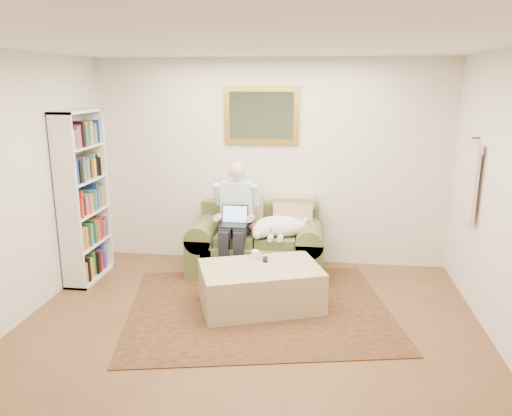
% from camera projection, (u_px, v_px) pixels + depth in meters
% --- Properties ---
extents(room_shell, '(4.51, 5.00, 2.61)m').
position_uv_depth(room_shell, '(244.00, 203.00, 4.28)').
color(room_shell, brown).
rests_on(room_shell, ground).
extents(rug, '(3.05, 2.63, 0.01)m').
position_uv_depth(rug, '(259.00, 308.00, 5.22)').
color(rug, black).
rests_on(rug, room_shell).
extents(sofa, '(1.63, 0.83, 0.98)m').
position_uv_depth(sofa, '(257.00, 250.00, 6.18)').
color(sofa, '#515A2F').
rests_on(sofa, room_shell).
extents(seated_man, '(0.54, 0.77, 1.37)m').
position_uv_depth(seated_man, '(235.00, 221.00, 5.97)').
color(seated_man, '#8CC1D8').
rests_on(seated_man, sofa).
extents(laptop, '(0.32, 0.25, 0.23)m').
position_uv_depth(laptop, '(234.00, 220.00, 5.90)').
color(laptop, black).
rests_on(laptop, seated_man).
extents(sleeping_dog, '(0.67, 0.42, 0.25)m').
position_uv_depth(sleeping_dog, '(280.00, 226.00, 5.98)').
color(sleeping_dog, white).
rests_on(sleeping_dog, sofa).
extents(ottoman, '(1.41, 1.15, 0.44)m').
position_uv_depth(ottoman, '(260.00, 287.00, 5.23)').
color(ottoman, '#CFB68A').
rests_on(ottoman, room_shell).
extents(coffee_mug, '(0.08, 0.08, 0.10)m').
position_uv_depth(coffee_mug, '(255.00, 255.00, 5.38)').
color(coffee_mug, white).
rests_on(coffee_mug, ottoman).
extents(tv_remote, '(0.07, 0.15, 0.02)m').
position_uv_depth(tv_remote, '(265.00, 259.00, 5.36)').
color(tv_remote, black).
rests_on(tv_remote, ottoman).
extents(bookshelf, '(0.28, 0.80, 2.00)m').
position_uv_depth(bookshelf, '(83.00, 197.00, 5.82)').
color(bookshelf, white).
rests_on(bookshelf, room_shell).
extents(wall_mirror, '(0.94, 0.04, 0.72)m').
position_uv_depth(wall_mirror, '(261.00, 115.00, 6.18)').
color(wall_mirror, gold).
rests_on(wall_mirror, room_shell).
extents(hanging_shirt, '(0.06, 0.52, 0.90)m').
position_uv_depth(hanging_shirt, '(470.00, 176.00, 5.19)').
color(hanging_shirt, beige).
rests_on(hanging_shirt, room_shell).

